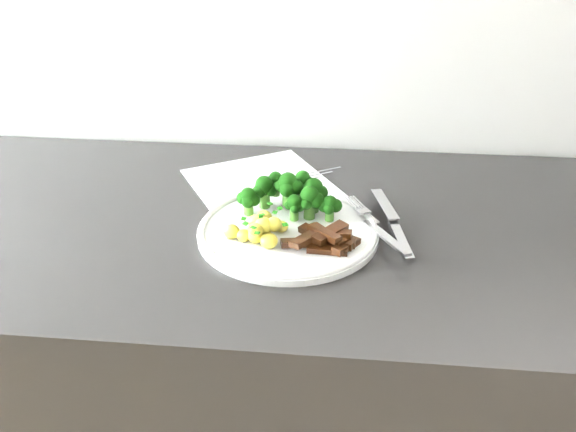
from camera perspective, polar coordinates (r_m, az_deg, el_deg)
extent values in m
cube|color=black|center=(1.16, -0.13, -19.49)|extent=(2.31, 0.58, 0.87)
cube|color=white|center=(0.95, -1.62, 2.13)|extent=(0.34, 0.37, 0.00)
cube|color=slate|center=(1.02, 1.60, 4.07)|extent=(0.13, 0.08, 0.00)
cube|color=slate|center=(1.00, 0.85, 3.63)|extent=(0.12, 0.07, 0.00)
cube|color=slate|center=(0.99, 0.08, 3.18)|extent=(0.12, 0.07, 0.00)
cube|color=slate|center=(0.97, -0.72, 2.72)|extent=(0.11, 0.07, 0.00)
cube|color=slate|center=(0.96, -1.54, 2.23)|extent=(0.11, 0.07, 0.00)
cylinder|color=white|center=(0.84, 0.00, -1.51)|extent=(0.26, 0.26, 0.01)
torus|color=white|center=(0.84, 0.00, -1.18)|extent=(0.26, 0.26, 0.01)
cylinder|color=#386C22|center=(0.88, 0.00, 1.80)|extent=(0.02, 0.02, 0.02)
sphere|color=black|center=(0.87, 0.67, 2.82)|extent=(0.02, 0.02, 0.02)
sphere|color=black|center=(0.88, -0.10, 3.17)|extent=(0.02, 0.02, 0.02)
sphere|color=black|center=(0.87, -0.66, 2.92)|extent=(0.02, 0.02, 0.02)
sphere|color=black|center=(0.86, -0.10, 2.56)|extent=(0.02, 0.02, 0.02)
sphere|color=black|center=(0.87, 0.00, 3.36)|extent=(0.03, 0.03, 0.03)
cylinder|color=#386C22|center=(0.88, 2.43, 1.18)|extent=(0.02, 0.02, 0.02)
sphere|color=black|center=(0.87, 3.18, 2.27)|extent=(0.02, 0.02, 0.02)
sphere|color=black|center=(0.88, 2.01, 2.53)|extent=(0.02, 0.02, 0.02)
sphere|color=black|center=(0.86, 2.20, 2.02)|extent=(0.02, 0.02, 0.02)
sphere|color=black|center=(0.87, 2.47, 2.79)|extent=(0.03, 0.03, 0.03)
cylinder|color=#386C22|center=(0.89, -2.28, 1.55)|extent=(0.02, 0.02, 0.02)
sphere|color=black|center=(0.88, -1.64, 2.46)|extent=(0.02, 0.02, 0.02)
sphere|color=black|center=(0.89, -2.58, 2.83)|extent=(0.02, 0.02, 0.02)
sphere|color=black|center=(0.88, -2.84, 2.37)|extent=(0.02, 0.02, 0.02)
sphere|color=black|center=(0.88, -2.31, 3.06)|extent=(0.03, 0.03, 0.03)
cylinder|color=#386C22|center=(0.90, 1.41, 2.47)|extent=(0.01, 0.01, 0.02)
sphere|color=black|center=(0.90, 1.98, 3.31)|extent=(0.02, 0.02, 0.02)
sphere|color=black|center=(0.90, 1.31, 3.50)|extent=(0.01, 0.01, 0.01)
sphere|color=black|center=(0.89, 1.03, 3.10)|extent=(0.01, 0.01, 0.01)
sphere|color=black|center=(0.89, 1.43, 3.72)|extent=(0.02, 0.02, 0.02)
cylinder|color=#386C22|center=(0.91, -1.21, 2.53)|extent=(0.01, 0.01, 0.02)
sphere|color=black|center=(0.90, -0.72, 3.32)|extent=(0.02, 0.02, 0.02)
sphere|color=black|center=(0.91, -1.23, 3.52)|extent=(0.02, 0.02, 0.02)
sphere|color=black|center=(0.90, -1.69, 3.40)|extent=(0.02, 0.02, 0.02)
sphere|color=black|center=(0.89, -1.13, 3.02)|extent=(0.01, 0.01, 0.01)
sphere|color=black|center=(0.90, -1.22, 3.68)|extent=(0.02, 0.02, 0.02)
cylinder|color=#386C22|center=(0.86, 4.04, 0.12)|extent=(0.01, 0.01, 0.02)
sphere|color=black|center=(0.85, 4.61, 1.01)|extent=(0.02, 0.02, 0.02)
sphere|color=black|center=(0.86, 4.01, 1.18)|extent=(0.02, 0.02, 0.02)
sphere|color=black|center=(0.85, 3.53, 1.03)|extent=(0.02, 0.02, 0.02)
sphere|color=black|center=(0.85, 3.96, 0.68)|extent=(0.02, 0.02, 0.02)
sphere|color=black|center=(0.85, 4.08, 1.31)|extent=(0.02, 0.02, 0.02)
cylinder|color=#386C22|center=(0.87, -3.84, 0.76)|extent=(0.01, 0.01, 0.02)
sphere|color=black|center=(0.86, -3.33, 1.56)|extent=(0.02, 0.02, 0.02)
sphere|color=black|center=(0.88, -3.82, 1.88)|extent=(0.02, 0.02, 0.02)
sphere|color=black|center=(0.87, -4.39, 1.75)|extent=(0.02, 0.02, 0.02)
sphere|color=black|center=(0.86, -3.91, 1.37)|extent=(0.02, 0.02, 0.02)
sphere|color=black|center=(0.86, -3.88, 2.03)|extent=(0.02, 0.02, 0.02)
cylinder|color=#386C22|center=(0.86, 0.60, 0.19)|extent=(0.01, 0.01, 0.02)
sphere|color=black|center=(0.85, 1.12, 0.90)|extent=(0.02, 0.02, 0.02)
sphere|color=black|center=(0.86, 0.57, 1.25)|extent=(0.02, 0.02, 0.02)
sphere|color=black|center=(0.85, 0.08, 1.04)|extent=(0.01, 0.01, 0.01)
sphere|color=black|center=(0.84, 0.68, 0.70)|extent=(0.01, 0.01, 0.01)
sphere|color=black|center=(0.85, 0.60, 1.40)|extent=(0.02, 0.02, 0.02)
cylinder|color=#386C22|center=(0.86, 2.07, 0.49)|extent=(0.02, 0.02, 0.02)
sphere|color=black|center=(0.85, 2.77, 1.50)|extent=(0.02, 0.02, 0.02)
sphere|color=black|center=(0.86, 1.96, 1.91)|extent=(0.02, 0.02, 0.02)
sphere|color=black|center=(0.85, 1.78, 1.18)|extent=(0.02, 0.02, 0.02)
sphere|color=black|center=(0.85, 2.10, 2.03)|extent=(0.03, 0.03, 0.03)
ellipsoid|color=#DBCF48|center=(0.81, -4.30, -1.91)|extent=(0.02, 0.02, 0.02)
ellipsoid|color=#DBCF48|center=(0.81, -3.10, -1.90)|extent=(0.02, 0.02, 0.02)
ellipsoid|color=#DBCF48|center=(0.81, -2.69, -1.80)|extent=(0.02, 0.02, 0.02)
ellipsoid|color=#DBCF48|center=(0.82, -3.06, -1.32)|extent=(0.02, 0.02, 0.02)
ellipsoid|color=#DBCF48|center=(0.83, -0.64, -1.03)|extent=(0.02, 0.02, 0.02)
ellipsoid|color=#DBCF48|center=(0.81, -2.50, -1.57)|extent=(0.02, 0.02, 0.02)
ellipsoid|color=#DBCF48|center=(0.79, -1.86, -2.42)|extent=(0.02, 0.02, 0.02)
ellipsoid|color=#DBCF48|center=(0.84, -2.47, -0.56)|extent=(0.02, 0.02, 0.02)
ellipsoid|color=#DBCF48|center=(0.83, -2.15, -0.81)|extent=(0.02, 0.02, 0.02)
ellipsoid|color=#DBCF48|center=(0.81, -2.79, -0.70)|extent=(0.02, 0.02, 0.02)
ellipsoid|color=#DBCF48|center=(0.81, -3.05, -0.56)|extent=(0.02, 0.02, 0.02)
ellipsoid|color=#DBCF48|center=(0.79, -3.18, -1.31)|extent=(0.02, 0.02, 0.02)
ellipsoid|color=#DBCF48|center=(0.80, -2.40, -0.87)|extent=(0.02, 0.02, 0.02)
ellipsoid|color=#DBCF48|center=(0.84, -3.05, -0.65)|extent=(0.02, 0.02, 0.02)
ellipsoid|color=#DBCF48|center=(0.80, -1.38, -0.81)|extent=(0.02, 0.02, 0.02)
ellipsoid|color=#DBCF48|center=(0.82, -2.33, -0.10)|extent=(0.02, 0.02, 0.02)
ellipsoid|color=#DBCF48|center=(0.82, -5.49, -1.50)|extent=(0.02, 0.02, 0.02)
cube|color=#155B0C|center=(0.80, -2.83, -0.42)|extent=(0.01, 0.01, 0.00)
cube|color=#155B0C|center=(0.80, -4.14, -0.74)|extent=(0.01, 0.01, 0.00)
cube|color=#155B0C|center=(0.82, -0.79, 0.76)|extent=(0.01, 0.01, 0.00)
cube|color=#155B0C|center=(0.79, -0.28, -0.84)|extent=(0.01, 0.01, 0.00)
cube|color=#155B0C|center=(0.77, -3.00, -1.64)|extent=(0.01, 0.01, 0.00)
cube|color=#155B0C|center=(0.80, -2.55, 0.15)|extent=(0.01, 0.01, 0.00)
cube|color=#155B0C|center=(0.81, -4.31, -0.26)|extent=(0.01, 0.01, 0.00)
cube|color=#155B0C|center=(0.83, -1.75, 1.21)|extent=(0.01, 0.01, 0.00)
cube|color=#155B0C|center=(0.80, -3.07, -0.13)|extent=(0.01, 0.01, 0.00)
cube|color=#155B0C|center=(0.81, -2.21, -0.03)|extent=(0.01, 0.01, 0.00)
cube|color=#155B0C|center=(0.80, -2.64, -0.10)|extent=(0.01, 0.01, 0.00)
cube|color=#155B0C|center=(0.77, -3.38, -1.11)|extent=(0.01, 0.01, 0.00)
cube|color=#155B0C|center=(0.81, -1.29, 0.37)|extent=(0.01, 0.01, 0.00)
cube|color=#155B0C|center=(0.81, -2.73, -0.34)|extent=(0.01, 0.01, 0.00)
cube|color=black|center=(0.79, 5.65, -2.90)|extent=(0.04, 0.05, 0.01)
cube|color=black|center=(0.80, 4.58, -2.61)|extent=(0.05, 0.03, 0.01)
cube|color=black|center=(0.82, 2.62, -1.70)|extent=(0.05, 0.05, 0.01)
cube|color=black|center=(0.78, 3.82, -3.29)|extent=(0.05, 0.02, 0.01)
cube|color=black|center=(0.80, 4.37, -2.49)|extent=(0.06, 0.02, 0.01)
cube|color=black|center=(0.81, 4.26, -2.14)|extent=(0.05, 0.05, 0.01)
cube|color=black|center=(0.80, 1.43, -2.60)|extent=(0.06, 0.03, 0.01)
cube|color=black|center=(0.80, 4.09, -1.65)|extent=(0.05, 0.06, 0.01)
cube|color=black|center=(0.80, 3.54, -1.69)|extent=(0.05, 0.05, 0.01)
cube|color=black|center=(0.81, 4.29, -1.67)|extent=(0.05, 0.02, 0.01)
cube|color=black|center=(0.80, 3.86, -1.82)|extent=(0.05, 0.05, 0.01)
cube|color=black|center=(0.79, 1.97, -2.10)|extent=(0.05, 0.06, 0.01)
cube|color=black|center=(0.79, 3.16, -2.12)|extent=(0.06, 0.03, 0.01)
cube|color=silver|center=(0.82, 9.48, -2.03)|extent=(0.06, 0.11, 0.02)
cube|color=silver|center=(0.87, 7.20, 0.55)|extent=(0.03, 0.03, 0.01)
cylinder|color=silver|center=(0.89, 6.89, 1.38)|extent=(0.02, 0.04, 0.00)
cylinder|color=silver|center=(0.89, 6.63, 1.34)|extent=(0.02, 0.04, 0.00)
cylinder|color=silver|center=(0.89, 6.38, 1.29)|extent=(0.02, 0.04, 0.00)
cylinder|color=silver|center=(0.89, 6.12, 1.25)|extent=(0.02, 0.04, 0.00)
cube|color=silver|center=(0.91, 9.34, 1.17)|extent=(0.04, 0.11, 0.01)
cube|color=silver|center=(0.83, 10.85, -2.35)|extent=(0.03, 0.10, 0.02)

